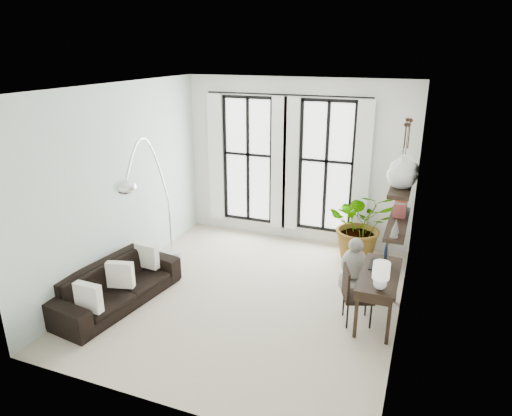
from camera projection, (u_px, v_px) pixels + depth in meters
The scene contains 16 objects.
floor at pixel (249, 296), 7.20m from camera, with size 5.00×5.00×0.00m, color #BBAD94.
ceiling at pixel (248, 87), 6.14m from camera, with size 5.00×5.00×0.00m, color white.
wall_left at pixel (121, 184), 7.43m from camera, with size 5.00×5.00×0.00m, color silver.
wall_right at pixel (409, 219), 5.90m from camera, with size 5.00×5.00×0.00m, color white.
wall_back at pixel (296, 162), 8.87m from camera, with size 4.50×4.50×0.00m, color white.
windows at pixel (285, 164), 8.89m from camera, with size 3.26×0.13×2.65m.
wall_shelves at pixel (400, 206), 6.00m from camera, with size 0.25×1.30×0.60m.
sofa at pixel (116, 285), 6.90m from camera, with size 2.11×0.82×0.62m, color black.
throw_pillows at pixel (120, 275), 6.80m from camera, with size 0.40×1.52×0.40m.
plant at pixel (361, 224), 8.29m from camera, with size 1.20×1.04×1.33m, color #2D7228.
desk at pixel (379, 277), 6.32m from camera, with size 0.52×1.24×1.13m.
desk_chair at pixel (353, 292), 6.36m from camera, with size 0.52×0.52×0.85m.
arc_lamp at pixel (147, 170), 7.13m from camera, with size 0.75×2.06×2.44m.
buddha at pixel (354, 266), 7.38m from camera, with size 0.47×0.47×0.84m.
vase_a at pixel (402, 172), 5.57m from camera, with size 0.37×0.37×0.38m, color white.
vase_b at pixel (405, 165), 5.92m from camera, with size 0.37×0.37×0.38m, color white.
Camera 1 is at (2.38, -5.86, 3.70)m, focal length 32.00 mm.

